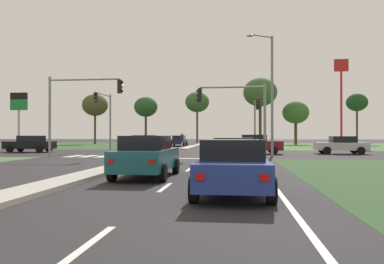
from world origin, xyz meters
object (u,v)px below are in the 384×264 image
Objects in this scene: street_lamp_second at (270,89)px; fuel_price_totem at (19,108)px; car_grey_second at (234,155)px; treeline_fifth at (296,113)px; car_navy_fifth at (179,141)px; car_maroon_fourth at (255,144)px; treeline_near at (95,105)px; treeline_second at (146,107)px; car_blue_sixth at (233,166)px; treeline_third at (197,102)px; treeline_fourth at (260,93)px; traffic_signal_far_left at (105,111)px; car_red_third at (146,144)px; pedestrian_at_median at (182,139)px; car_black_seventh at (30,144)px; car_silver_near at (341,145)px; traffic_signal_near_left at (76,101)px; car_teal_eighth at (147,156)px; traffic_signal_near_right at (238,106)px; fastfood_pole_sign at (341,83)px; traffic_signal_far_right at (256,114)px; treeline_sixth at (357,103)px.

fuel_price_totem is (-24.79, 7.97, -0.70)m from street_lamp_second.
treeline_fifth reaches higher than car_grey_second.
car_maroon_fourth is at bearing 115.28° from car_navy_fifth.
treeline_near is 9.26m from treeline_second.
treeline_third is (-6.20, 51.65, 6.19)m from car_blue_sixth.
street_lamp_second is 32.81m from treeline_fourth.
treeline_near is (-10.64, 24.97, 2.58)m from traffic_signal_far_left.
fuel_price_totem is 0.76× the size of treeline_second.
car_maroon_fourth is at bearing -19.98° from traffic_signal_far_left.
car_red_third is 2.50× the size of pedestrian_at_median.
car_black_seventh is 2.66× the size of pedestrian_at_median.
car_blue_sixth is 0.98× the size of car_black_seventh.
car_maroon_fourth reaches higher than car_navy_fifth.
car_maroon_fourth is 0.41× the size of treeline_fourth.
car_grey_second is 0.48× the size of treeline_third.
treeline_third is at bearing 27.37° from car_silver_near.
traffic_signal_near_left is 0.67× the size of treeline_third.
car_teal_eighth is at bearing -86.50° from treeline_third.
traffic_signal_near_left is 0.68× the size of treeline_near.
treeline_third is (-6.22, 46.03, 6.19)m from car_grey_second.
street_lamp_second reaches higher than traffic_signal_far_left.
traffic_signal_near_left is at bearing -21.25° from car_red_third.
car_blue_sixth is at bearing -94.48° from treeline_fourth.
fastfood_pole_sign reaches higher than traffic_signal_near_right.
treeline_near is at bearing -107.49° from pedestrian_at_median.
car_navy_fifth is at bearing -52.85° from treeline_second.
treeline_fifth reaches higher than traffic_signal_far_right.
traffic_signal_far_left is 0.66× the size of street_lamp_second.
traffic_signal_near_left is at bearing -133.90° from fastfood_pole_sign.
car_teal_eighth is (4.78, -19.73, 0.01)m from car_red_third.
traffic_signal_far_right is (2.01, 20.87, 2.81)m from car_grey_second.
car_silver_near is 31.46m from fuel_price_totem.
treeline_near is (-16.06, 10.32, 5.88)m from car_navy_fifth.
car_grey_second is at bearing 102.15° from car_navy_fifth.
treeline_second reaches higher than car_maroon_fourth.
street_lamp_second is at bearing 51.18° from traffic_signal_near_right.
pedestrian_at_median is at bearing -151.44° from fastfood_pole_sign.
traffic_signal_far_right is at bearing -94.58° from treeline_fourth.
fuel_price_totem is (-22.18, 20.83, 3.59)m from car_grey_second.
car_navy_fifth is 22.07m from car_black_seventh.
car_maroon_fourth is 0.74× the size of fuel_price_totem.
car_maroon_fourth is 0.51× the size of treeline_third.
treeline_fifth reaches higher than traffic_signal_near_right.
traffic_signal_far_right reaches higher than car_blue_sixth.
car_grey_second is 0.74× the size of traffic_signal_far_right.
fuel_price_totem is at bearing 136.80° from car_grey_second.
treeline_sixth reaches higher than traffic_signal_near_right.
pedestrian_at_median is at bearing 102.91° from car_grey_second.
car_blue_sixth is at bearing -94.38° from traffic_signal_far_right.
car_maroon_fourth is 0.74× the size of traffic_signal_far_left.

